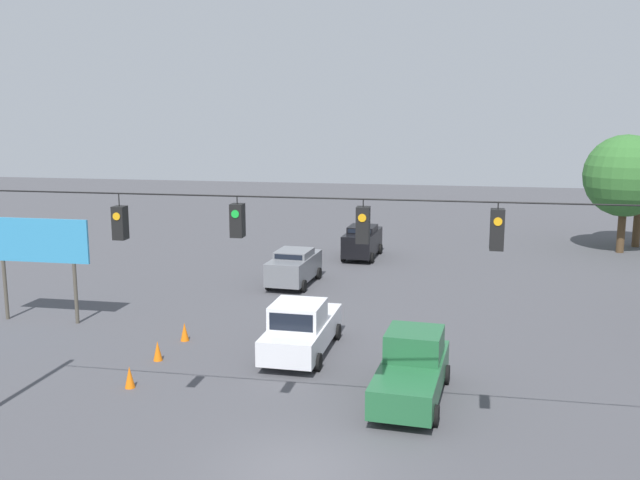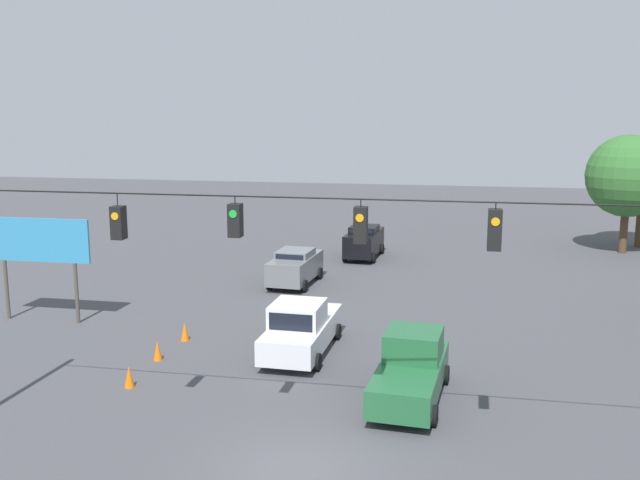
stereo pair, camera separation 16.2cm
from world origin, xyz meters
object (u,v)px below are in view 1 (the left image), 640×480
at_px(sedan_black_withflow_deep, 362,241).
at_px(pickup_truck_white_withflow_mid, 301,329).
at_px(traffic_cone_nearest, 130,377).
at_px(tree_horizon_left, 625,176).
at_px(overhead_signal_span, 302,279).
at_px(roadside_billboard, 37,246).
at_px(traffic_cone_third, 185,332).
at_px(sedan_grey_withflow_far, 294,266).
at_px(traffic_cone_second, 158,351).
at_px(pickup_truck_green_crossing_near, 412,369).

relative_size(sedan_black_withflow_deep, pickup_truck_white_withflow_mid, 0.81).
distance_m(traffic_cone_nearest, tree_horizon_left, 34.46).
relative_size(overhead_signal_span, tree_horizon_left, 2.69).
distance_m(overhead_signal_span, roadside_billboard, 17.13).
bearing_deg(traffic_cone_third, tree_horizon_left, -133.80).
distance_m(traffic_cone_nearest, traffic_cone_third, 4.96).
height_order(sedan_grey_withflow_far, traffic_cone_second, sedan_grey_withflow_far).
height_order(sedan_grey_withflow_far, traffic_cone_third, sedan_grey_withflow_far).
height_order(traffic_cone_nearest, traffic_cone_third, same).
distance_m(sedan_grey_withflow_far, traffic_cone_third, 10.12).
bearing_deg(pickup_truck_white_withflow_mid, pickup_truck_green_crossing_near, 141.30).
bearing_deg(tree_horizon_left, overhead_signal_span, 64.85).
distance_m(traffic_cone_nearest, roadside_billboard, 9.97).
relative_size(sedan_black_withflow_deep, traffic_cone_nearest, 6.10).
height_order(overhead_signal_span, traffic_cone_third, overhead_signal_span).
height_order(traffic_cone_nearest, roadside_billboard, roadside_billboard).
xyz_separation_m(sedan_black_withflow_deep, traffic_cone_nearest, (4.94, 22.23, -0.67)).
xyz_separation_m(sedan_grey_withflow_far, traffic_cone_second, (2.41, 12.18, -0.60)).
relative_size(traffic_cone_third, tree_horizon_left, 0.10).
relative_size(pickup_truck_green_crossing_near, sedan_grey_withflow_far, 1.15).
xyz_separation_m(sedan_grey_withflow_far, traffic_cone_nearest, (2.28, 14.80, -0.60)).
relative_size(sedan_grey_withflow_far, tree_horizon_left, 0.61).
xyz_separation_m(traffic_cone_third, roadside_billboard, (7.10, -1.39, 2.97)).
xyz_separation_m(overhead_signal_span, roadside_billboard, (13.77, -10.07, -1.57)).
bearing_deg(traffic_cone_third, roadside_billboard, -11.03).
bearing_deg(pickup_truck_green_crossing_near, traffic_cone_second, -10.67).
bearing_deg(overhead_signal_span, traffic_cone_third, -52.49).
relative_size(overhead_signal_span, pickup_truck_green_crossing_near, 3.82).
distance_m(sedan_black_withflow_deep, tree_horizon_left, 17.22).
xyz_separation_m(pickup_truck_white_withflow_mid, traffic_cone_second, (5.04, 1.72, -0.61)).
bearing_deg(traffic_cone_nearest, traffic_cone_third, -90.01).
bearing_deg(traffic_cone_nearest, pickup_truck_white_withflow_mid, -138.50).
relative_size(traffic_cone_nearest, traffic_cone_third, 1.00).
bearing_deg(pickup_truck_green_crossing_near, tree_horizon_left, -114.36).
relative_size(traffic_cone_nearest, roadside_billboard, 0.16).
distance_m(overhead_signal_span, traffic_cone_third, 11.85).
relative_size(pickup_truck_green_crossing_near, roadside_billboard, 1.11).
relative_size(pickup_truck_white_withflow_mid, traffic_cone_nearest, 7.50).
distance_m(sedan_grey_withflow_far, tree_horizon_left, 22.68).
relative_size(pickup_truck_white_withflow_mid, traffic_cone_second, 7.50).
bearing_deg(tree_horizon_left, roadside_billboard, 36.15).
bearing_deg(overhead_signal_span, pickup_truck_white_withflow_mid, -77.66).
height_order(sedan_grey_withflow_far, roadside_billboard, roadside_billboard).
xyz_separation_m(traffic_cone_nearest, roadside_billboard, (7.10, -6.34, 2.97)).
bearing_deg(roadside_billboard, traffic_cone_second, 151.89).
distance_m(sedan_black_withflow_deep, traffic_cone_third, 17.97).
bearing_deg(pickup_truck_white_withflow_mid, traffic_cone_third, -7.20).
distance_m(pickup_truck_white_withflow_mid, tree_horizon_left, 28.03).
xyz_separation_m(pickup_truck_green_crossing_near, roadside_billboard, (16.35, -5.49, 2.36)).
bearing_deg(pickup_truck_green_crossing_near, overhead_signal_span, 60.55).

